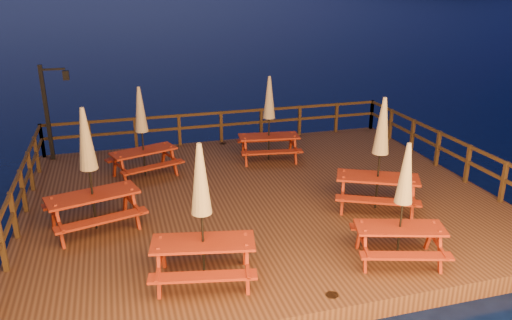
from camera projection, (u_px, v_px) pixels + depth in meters
The scene contains 11 objects.
ground at pixel (260, 209), 13.39m from camera, with size 500.00×500.00×0.00m, color black.
deck at pixel (260, 202), 13.32m from camera, with size 12.00×10.00×0.40m, color #3F2414.
deck_piles at pixel (260, 219), 13.49m from camera, with size 11.44×9.44×1.40m.
railing at pixel (243, 148), 14.59m from camera, with size 11.80×9.75×1.10m.
lamp_post at pixel (51, 104), 15.34m from camera, with size 0.85×0.18×3.00m.
picnic_table_0 at pixel (380, 153), 12.03m from camera, with size 2.50×2.34×2.83m.
picnic_table_1 at pixel (142, 131), 14.12m from camera, with size 2.23×2.03×2.63m.
picnic_table_2 at pixel (269, 117), 15.39m from camera, with size 2.06×1.78×2.67m.
picnic_table_3 at pixel (403, 202), 9.78m from camera, with size 2.11×1.90×2.52m.
picnic_table_4 at pixel (89, 168), 11.00m from camera, with size 2.37×2.12×2.87m.
picnic_table_5 at pixel (202, 212), 9.07m from camera, with size 2.20×1.93×2.75m.
Camera 1 is at (-3.46, -11.61, 5.84)m, focal length 35.00 mm.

